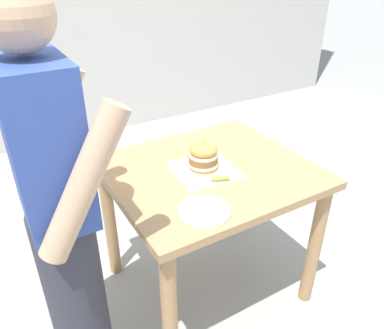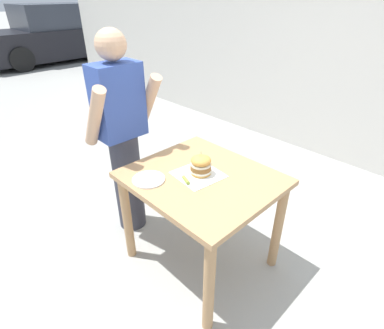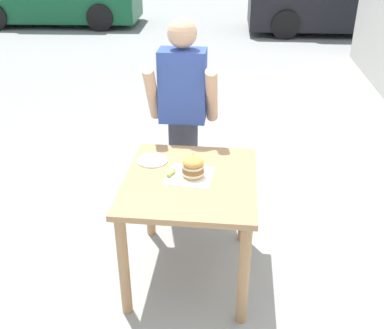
% 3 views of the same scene
% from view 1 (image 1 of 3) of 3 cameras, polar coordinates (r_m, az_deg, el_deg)
% --- Properties ---
extents(ground_plane, '(80.00, 80.00, 0.00)m').
position_cam_1_polar(ground_plane, '(2.36, 2.19, -17.53)').
color(ground_plane, '#9E9E99').
extents(patio_table, '(0.87, 0.98, 0.80)m').
position_cam_1_polar(patio_table, '(1.94, 2.56, -4.17)').
color(patio_table, tan).
rests_on(patio_table, ground).
extents(serving_paper, '(0.33, 0.33, 0.00)m').
position_cam_1_polar(serving_paper, '(1.84, 1.96, -0.85)').
color(serving_paper, white).
rests_on(serving_paper, patio_table).
extents(sandwich, '(0.15, 0.15, 0.17)m').
position_cam_1_polar(sandwich, '(1.83, 1.74, 1.35)').
color(sandwich, gold).
rests_on(sandwich, serving_paper).
extents(pickle_spear, '(0.05, 0.09, 0.02)m').
position_cam_1_polar(pickle_spear, '(1.75, 4.31, -2.15)').
color(pickle_spear, '#8EA83D').
rests_on(pickle_spear, serving_paper).
extents(side_plate_with_forks, '(0.22, 0.22, 0.02)m').
position_cam_1_polar(side_plate_with_forks, '(1.55, 1.90, -7.07)').
color(side_plate_with_forks, white).
rests_on(side_plate_with_forks, patio_table).
extents(diner_across_table, '(0.55, 0.35, 1.69)m').
position_cam_1_polar(diner_across_table, '(1.48, -19.41, -7.26)').
color(diner_across_table, '#33333D').
rests_on(diner_across_table, ground).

